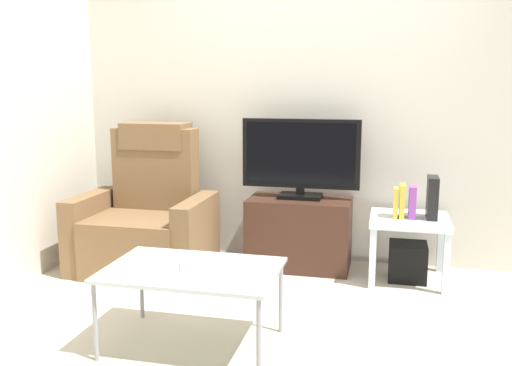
{
  "coord_description": "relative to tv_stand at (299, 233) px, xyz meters",
  "views": [
    {
      "loc": [
        0.59,
        -3.2,
        1.38
      ],
      "look_at": [
        -0.3,
        0.5,
        0.7
      ],
      "focal_mm": 39.32,
      "sensor_mm": 36.0,
      "label": 1
    }
  ],
  "objects": [
    {
      "name": "book_rightmost",
      "position": [
        0.81,
        -0.11,
        0.3
      ],
      "size": [
        0.05,
        0.12,
        0.22
      ],
      "primitive_type": "cube",
      "color": "purple",
      "rests_on": "side_table"
    },
    {
      "name": "coffee_table",
      "position": [
        -0.34,
        -1.42,
        0.14
      ],
      "size": [
        0.9,
        0.6,
        0.43
      ],
      "color": "#B2C6C1",
      "rests_on": "ground"
    },
    {
      "name": "game_console",
      "position": [
        0.94,
        -0.08,
        0.33
      ],
      "size": [
        0.07,
        0.2,
        0.29
      ],
      "primitive_type": "cube",
      "color": "black",
      "rests_on": "side_table"
    },
    {
      "name": "subwoofer_box",
      "position": [
        0.79,
        -0.09,
        -0.14
      ],
      "size": [
        0.26,
        0.26,
        0.26
      ],
      "primitive_type": "cube",
      "color": "black",
      "rests_on": "ground"
    },
    {
      "name": "recliner_armchair",
      "position": [
        -1.12,
        -0.27,
        0.11
      ],
      "size": [
        0.98,
        0.78,
        1.08
      ],
      "rotation": [
        0.0,
        0.0,
        0.18
      ],
      "color": "brown",
      "rests_on": "ground"
    },
    {
      "name": "tv_stand",
      "position": [
        0.0,
        0.0,
        0.0
      ],
      "size": [
        0.76,
        0.43,
        0.53
      ],
      "color": "#3D2319",
      "rests_on": "ground"
    },
    {
      "name": "wall_side",
      "position": [
        -1.83,
        -0.86,
        1.03
      ],
      "size": [
        0.06,
        4.48,
        2.6
      ],
      "primitive_type": "cube",
      "color": "beige",
      "rests_on": "ground"
    },
    {
      "name": "book_leftmost",
      "position": [
        0.69,
        -0.11,
        0.29
      ],
      "size": [
        0.03,
        0.12,
        0.21
      ],
      "primitive_type": "cube",
      "color": "gold",
      "rests_on": "side_table"
    },
    {
      "name": "side_table",
      "position": [
        0.79,
        -0.09,
        0.12
      ],
      "size": [
        0.54,
        0.54,
        0.45
      ],
      "color": "silver",
      "rests_on": "ground"
    },
    {
      "name": "television",
      "position": [
        -0.0,
        0.02,
        0.58
      ],
      "size": [
        0.88,
        0.2,
        0.59
      ],
      "color": "black",
      "rests_on": "tv_stand"
    },
    {
      "name": "book_middle",
      "position": [
        0.74,
        -0.11,
        0.3
      ],
      "size": [
        0.03,
        0.13,
        0.24
      ],
      "primitive_type": "cube",
      "color": "gold",
      "rests_on": "side_table"
    },
    {
      "name": "cell_phone",
      "position": [
        -0.37,
        -1.41,
        0.17
      ],
      "size": [
        0.12,
        0.17,
        0.01
      ],
      "primitive_type": "cube",
      "rotation": [
        0.0,
        0.0,
        0.39
      ],
      "color": "#B7B7BC",
      "rests_on": "coffee_table"
    },
    {
      "name": "ground_plane",
      "position": [
        0.05,
        -0.86,
        -0.27
      ],
      "size": [
        6.4,
        6.4,
        0.0
      ],
      "primitive_type": "plane",
      "color": "beige"
    },
    {
      "name": "wall_back",
      "position": [
        0.05,
        0.27,
        1.03
      ],
      "size": [
        6.4,
        0.06,
        2.6
      ],
      "primitive_type": "cube",
      "color": "beige",
      "rests_on": "ground"
    }
  ]
}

